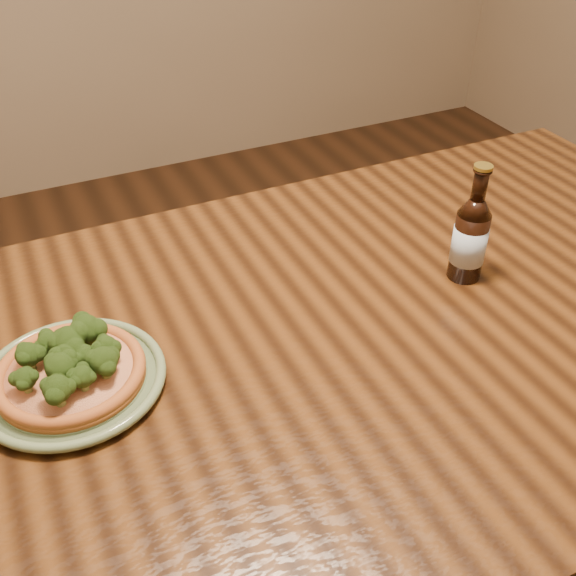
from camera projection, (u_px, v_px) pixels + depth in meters
name	position (u px, v px, depth m)	size (l,w,h in m)	color
table	(338.00, 373.00, 1.07)	(1.60, 0.90, 0.75)	#46270F
plate	(72.00, 380.00, 0.91)	(0.25, 0.25, 0.02)	#657B54
pizza	(70.00, 368.00, 0.90)	(0.20, 0.20, 0.07)	#AA5A26
beer_bottle	(470.00, 238.00, 1.08)	(0.06, 0.06, 0.20)	black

